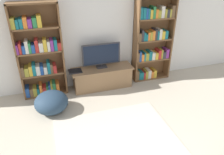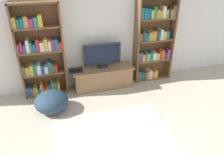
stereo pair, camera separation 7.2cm
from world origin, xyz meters
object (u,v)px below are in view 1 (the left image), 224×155
bookshelf_left (39,55)px  laptop (75,71)px  beanbag_ottoman (51,102)px  television (101,55)px  tv_stand (102,77)px  bookshelf_right (152,40)px

bookshelf_left → laptop: size_ratio=6.81×
laptop → beanbag_ottoman: bearing=-132.8°
television → laptop: 0.69m
tv_stand → television: 0.55m
bookshelf_left → bookshelf_right: size_ratio=1.00×
laptop → beanbag_ottoman: laptop is taller
bookshelf_left → beanbag_ottoman: size_ratio=3.05×
bookshelf_left → laptop: (0.71, -0.10, -0.44)m
beanbag_ottoman → bookshelf_right: bearing=16.7°
tv_stand → television: bearing=90.0°
bookshelf_left → television: 1.34m
bookshelf_right → television: 1.29m
bookshelf_left → laptop: bearing=-8.4°
laptop → television: bearing=3.5°
bookshelf_left → laptop: 0.84m
bookshelf_right → tv_stand: (-1.28, -0.12, -0.75)m
television → beanbag_ottoman: television is taller
bookshelf_left → television: bearing=-2.8°
bookshelf_right → beanbag_ottoman: (-2.50, -0.75, -0.79)m
beanbag_ottoman → bookshelf_left: bearing=98.1°
bookshelf_right → beanbag_ottoman: bearing=-163.3°
bookshelf_left → beanbag_ottoman: bearing=-81.9°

